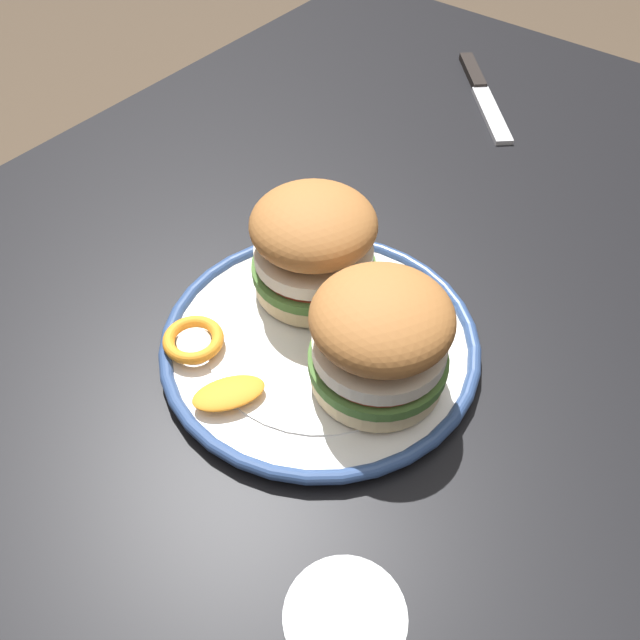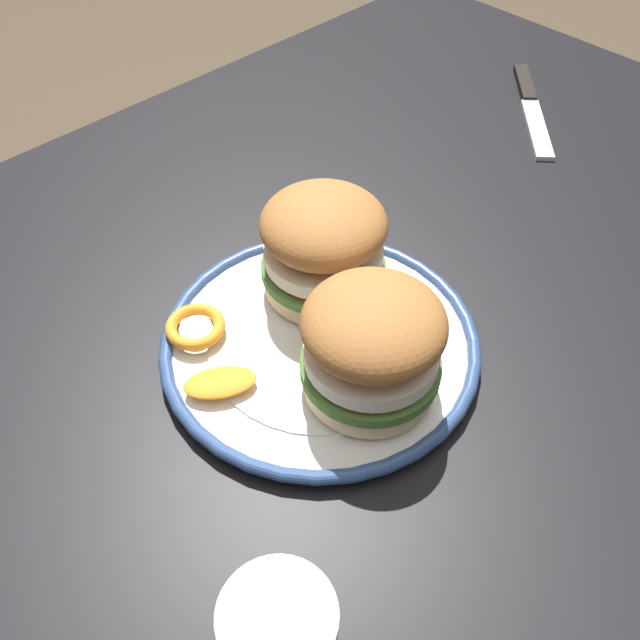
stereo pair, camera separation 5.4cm
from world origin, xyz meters
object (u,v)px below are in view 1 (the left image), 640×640
sandwich_half_right (380,338)px  table_knife (481,90)px  dinner_plate (320,343)px  dining_table (311,371)px  sandwich_half_left (314,245)px

sandwich_half_right → table_knife: (-0.50, -0.17, -0.07)m
table_knife → sandwich_half_right: bearing=19.4°
dinner_plate → dining_table: bearing=-130.8°
dining_table → sandwich_half_right: 0.19m
sandwich_half_right → table_knife: sandwich_half_right is taller
dining_table → dinner_plate: (0.03, 0.04, 0.10)m
sandwich_half_left → table_knife: (-0.44, -0.06, -0.07)m
sandwich_half_left → table_knife: size_ratio=0.86×
sandwich_half_left → sandwich_half_right: (0.05, 0.11, 0.00)m
sandwich_half_left → dining_table: bearing=26.6°
dinner_plate → table_knife: bearing=-167.4°
dinner_plate → sandwich_half_right: bearing=84.6°
sandwich_half_right → sandwich_half_left: bearing=-116.1°
dinner_plate → sandwich_half_right: sandwich_half_right is taller
dinner_plate → sandwich_half_right: (0.01, 0.07, 0.06)m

